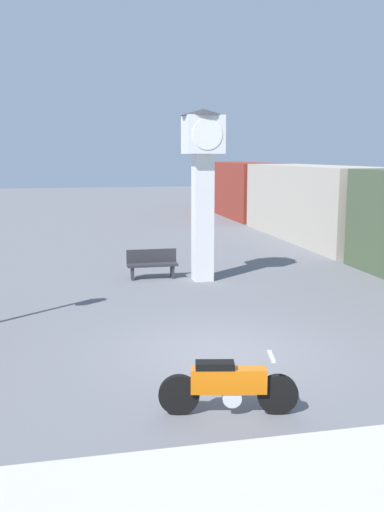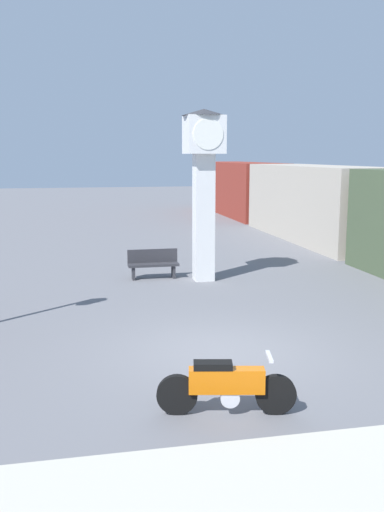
# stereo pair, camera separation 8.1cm
# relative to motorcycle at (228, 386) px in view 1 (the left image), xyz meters

# --- Properties ---
(ground_plane) EXTENTS (120.00, 120.00, 0.00)m
(ground_plane) POSITION_rel_motorcycle_xyz_m (0.64, 2.69, -0.45)
(ground_plane) COLOR slate
(motorcycle) EXTENTS (2.09, 0.62, 0.93)m
(motorcycle) POSITION_rel_motorcycle_xyz_m (0.00, 0.00, 0.00)
(motorcycle) COLOR black
(motorcycle) RESTS_ON ground_plane
(clock_tower) EXTENTS (1.35, 1.35, 5.24)m
(clock_tower) POSITION_rel_motorcycle_xyz_m (1.79, 9.26, 3.02)
(clock_tower) COLOR white
(clock_tower) RESTS_ON ground_plane
(freight_train) EXTENTS (2.80, 34.00, 3.40)m
(freight_train) POSITION_rel_motorcycle_xyz_m (8.79, 16.86, 1.25)
(freight_train) COLOR #425138
(freight_train) RESTS_ON ground_plane
(bench) EXTENTS (1.60, 0.44, 0.92)m
(bench) POSITION_rel_motorcycle_xyz_m (0.28, 9.83, 0.04)
(bench) COLOR #2D2D33
(bench) RESTS_ON ground_plane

